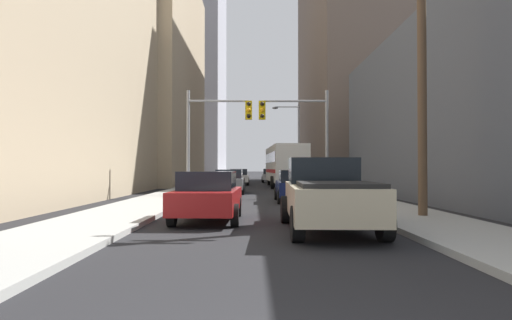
{
  "coord_description": "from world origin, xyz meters",
  "views": [
    {
      "loc": [
        -0.28,
        -2.53,
        1.63
      ],
      "look_at": [
        0.0,
        34.79,
        2.27
      ],
      "focal_mm": 31.86,
      "sensor_mm": 36.0,
      "label": 1
    }
  ],
  "objects_px": {
    "sedan_red": "(208,196)",
    "sedan_silver": "(270,175)",
    "sedan_white": "(239,177)",
    "pickup_truck_beige": "(327,194)",
    "sedan_grey": "(229,181)",
    "city_bus": "(285,164)",
    "traffic_signal_near_right": "(297,125)",
    "sedan_navy": "(296,186)",
    "traffic_signal_near_left": "(216,125)"
  },
  "relations": [
    {
      "from": "sedan_white",
      "to": "traffic_signal_near_right",
      "type": "bearing_deg",
      "value": -77.54
    },
    {
      "from": "city_bus",
      "to": "sedan_navy",
      "type": "distance_m",
      "value": 16.55
    },
    {
      "from": "sedan_grey",
      "to": "traffic_signal_near_right",
      "type": "height_order",
      "value": "traffic_signal_near_right"
    },
    {
      "from": "sedan_navy",
      "to": "sedan_white",
      "type": "xyz_separation_m",
      "value": [
        -3.4,
        21.17,
        0.0
      ]
    },
    {
      "from": "sedan_silver",
      "to": "pickup_truck_beige",
      "type": "bearing_deg",
      "value": -90.09
    },
    {
      "from": "city_bus",
      "to": "pickup_truck_beige",
      "type": "distance_m",
      "value": 26.4
    },
    {
      "from": "sedan_navy",
      "to": "sedan_grey",
      "type": "height_order",
      "value": "same"
    },
    {
      "from": "sedan_grey",
      "to": "sedan_silver",
      "type": "relative_size",
      "value": 1.0
    },
    {
      "from": "traffic_signal_near_right",
      "to": "city_bus",
      "type": "bearing_deg",
      "value": 89.07
    },
    {
      "from": "sedan_grey",
      "to": "traffic_signal_near_left",
      "type": "height_order",
      "value": "traffic_signal_near_left"
    },
    {
      "from": "sedan_grey",
      "to": "traffic_signal_near_left",
      "type": "distance_m",
      "value": 4.56
    },
    {
      "from": "traffic_signal_near_right",
      "to": "sedan_silver",
      "type": "bearing_deg",
      "value": 91.18
    },
    {
      "from": "sedan_white",
      "to": "pickup_truck_beige",
      "type": "bearing_deg",
      "value": -84.02
    },
    {
      "from": "sedan_navy",
      "to": "sedan_grey",
      "type": "relative_size",
      "value": 1.0
    },
    {
      "from": "sedan_navy",
      "to": "traffic_signal_near_right",
      "type": "relative_size",
      "value": 0.7
    },
    {
      "from": "pickup_truck_beige",
      "to": "traffic_signal_near_right",
      "type": "bearing_deg",
      "value": 87.6
    },
    {
      "from": "sedan_navy",
      "to": "city_bus",
      "type": "bearing_deg",
      "value": 87.78
    },
    {
      "from": "traffic_signal_near_left",
      "to": "pickup_truck_beige",
      "type": "bearing_deg",
      "value": -73.72
    },
    {
      "from": "pickup_truck_beige",
      "to": "traffic_signal_near_right",
      "type": "height_order",
      "value": "traffic_signal_near_right"
    },
    {
      "from": "city_bus",
      "to": "sedan_red",
      "type": "relative_size",
      "value": 2.72
    },
    {
      "from": "sedan_navy",
      "to": "traffic_signal_near_left",
      "type": "relative_size",
      "value": 0.7
    },
    {
      "from": "sedan_red",
      "to": "sedan_silver",
      "type": "distance_m",
      "value": 36.89
    },
    {
      "from": "sedan_navy",
      "to": "sedan_white",
      "type": "distance_m",
      "value": 21.44
    },
    {
      "from": "sedan_grey",
      "to": "sedan_silver",
      "type": "xyz_separation_m",
      "value": [
        3.46,
        21.91,
        0.0
      ]
    },
    {
      "from": "traffic_signal_near_left",
      "to": "sedan_grey",
      "type": "bearing_deg",
      "value": 78.99
    },
    {
      "from": "city_bus",
      "to": "sedan_navy",
      "type": "height_order",
      "value": "city_bus"
    },
    {
      "from": "sedan_navy",
      "to": "sedan_silver",
      "type": "distance_m",
      "value": 28.88
    },
    {
      "from": "city_bus",
      "to": "traffic_signal_near_right",
      "type": "xyz_separation_m",
      "value": [
        -0.21,
        -12.65,
        2.12
      ]
    },
    {
      "from": "sedan_red",
      "to": "sedan_silver",
      "type": "bearing_deg",
      "value": 84.78
    },
    {
      "from": "sedan_grey",
      "to": "city_bus",
      "type": "bearing_deg",
      "value": 66.3
    },
    {
      "from": "city_bus",
      "to": "sedan_silver",
      "type": "xyz_separation_m",
      "value": [
        -0.72,
        12.38,
        -1.16
      ]
    },
    {
      "from": "pickup_truck_beige",
      "to": "traffic_signal_near_left",
      "type": "distance_m",
      "value": 14.63
    },
    {
      "from": "sedan_navy",
      "to": "sedan_grey",
      "type": "distance_m",
      "value": 7.82
    },
    {
      "from": "sedan_silver",
      "to": "traffic_signal_near_left",
      "type": "height_order",
      "value": "traffic_signal_near_left"
    },
    {
      "from": "sedan_silver",
      "to": "traffic_signal_near_right",
      "type": "height_order",
      "value": "traffic_signal_near_right"
    },
    {
      "from": "city_bus",
      "to": "sedan_red",
      "type": "height_order",
      "value": "city_bus"
    },
    {
      "from": "sedan_red",
      "to": "traffic_signal_near_right",
      "type": "distance_m",
      "value": 12.76
    },
    {
      "from": "city_bus",
      "to": "sedan_white",
      "type": "distance_m",
      "value": 6.28
    },
    {
      "from": "pickup_truck_beige",
      "to": "sedan_navy",
      "type": "distance_m",
      "value": 9.88
    },
    {
      "from": "pickup_truck_beige",
      "to": "sedan_navy",
      "type": "xyz_separation_m",
      "value": [
        0.14,
        9.87,
        -0.16
      ]
    },
    {
      "from": "sedan_silver",
      "to": "traffic_signal_near_right",
      "type": "xyz_separation_m",
      "value": [
        0.52,
        -25.03,
        3.28
      ]
    },
    {
      "from": "sedan_grey",
      "to": "sedan_silver",
      "type": "height_order",
      "value": "same"
    },
    {
      "from": "city_bus",
      "to": "traffic_signal_near_right",
      "type": "height_order",
      "value": "traffic_signal_near_right"
    },
    {
      "from": "sedan_red",
      "to": "sedan_grey",
      "type": "xyz_separation_m",
      "value": [
        -0.1,
        14.84,
        0.0
      ]
    },
    {
      "from": "sedan_white",
      "to": "city_bus",
      "type": "bearing_deg",
      "value": -49.22
    },
    {
      "from": "sedan_navy",
      "to": "traffic_signal_near_left",
      "type": "bearing_deg",
      "value": 137.14
    },
    {
      "from": "city_bus",
      "to": "sedan_grey",
      "type": "xyz_separation_m",
      "value": [
        -4.18,
        -9.52,
        -1.16
      ]
    },
    {
      "from": "sedan_silver",
      "to": "sedan_red",
      "type": "bearing_deg",
      "value": -95.22
    },
    {
      "from": "pickup_truck_beige",
      "to": "sedan_grey",
      "type": "bearing_deg",
      "value": 101.41
    },
    {
      "from": "sedan_silver",
      "to": "sedan_white",
      "type": "bearing_deg",
      "value": -113.26
    }
  ]
}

